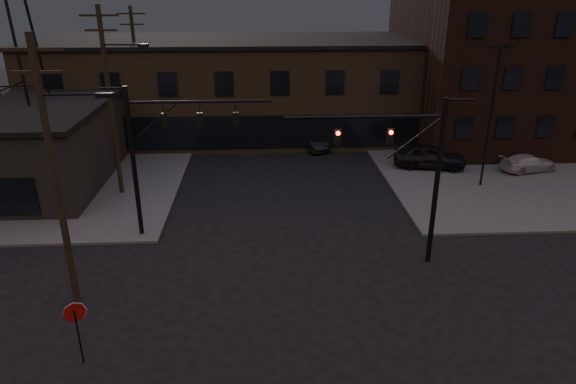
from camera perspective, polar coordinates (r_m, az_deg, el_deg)
The scene contains 15 objects.
ground at distance 21.19m, azimuth 1.62°, elevation -14.12°, with size 140.00×140.00×0.00m, color black.
sidewalk_ne at distance 47.24m, azimuth 26.95°, elevation 4.37°, with size 30.00×30.00×0.15m, color #474744.
building_row at distance 45.86m, azimuth -1.20°, elevation 11.36°, with size 40.00×12.00×8.00m, color brown.
building_right at distance 49.35m, azimuth 26.13°, elevation 13.49°, with size 22.00×16.00×14.00m, color black.
traffic_signal_near at distance 23.84m, azimuth 13.82°, elevation 2.88°, with size 7.12×0.24×8.00m.
traffic_signal_far at distance 26.65m, azimuth -14.31°, elevation 5.03°, with size 7.12×0.24×8.00m.
stop_sign at distance 19.55m, azimuth -22.51°, elevation -12.91°, with size 0.72×0.33×2.48m.
utility_pole_near at distance 21.66m, azimuth -24.41°, elevation 2.19°, with size 3.70×0.28×11.00m.
utility_pole_mid at distance 32.92m, azimuth -19.07°, elevation 9.69°, with size 3.70×0.28×11.50m.
utility_pole_far at distance 44.69m, azimuth -16.40°, elevation 12.54°, with size 2.20×0.28×11.00m.
lot_light_a at distance 34.97m, azimuth 21.75°, elevation 8.97°, with size 1.50×0.28×9.14m.
lot_light_b at distance 42.05m, azimuth 26.58°, elevation 10.20°, with size 1.50×0.28×9.14m.
parked_car_lot_a at distance 38.49m, azimuth 15.47°, elevation 3.86°, with size 2.04×5.06×1.72m, color black.
parked_car_lot_b at distance 40.28m, azimuth 25.15°, elevation 2.94°, with size 1.67×4.10×1.19m, color #A4A3A5.
car_crossing at distance 42.16m, azimuth 2.48°, elevation 5.81°, with size 1.53×4.39×1.45m, color black.
Camera 1 is at (-1.51, -17.04, 12.50)m, focal length 32.00 mm.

